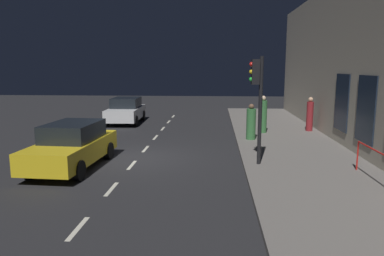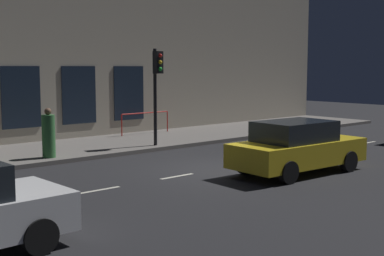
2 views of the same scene
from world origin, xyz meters
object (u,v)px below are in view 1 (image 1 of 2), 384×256
Objects in this scene: pedestrian_0 at (263,116)px; pedestrian_1 at (310,115)px; parked_car_2 at (126,110)px; pedestrian_2 at (251,123)px; traffic_light at (257,90)px; parked_car_0 at (72,145)px.

pedestrian_0 is 2.62m from pedestrian_1.
pedestrian_2 is (7.28, -5.49, 0.11)m from parked_car_2.
traffic_light is 4.75m from pedestrian_2.
pedestrian_0 is (8.05, -3.67, 0.24)m from parked_car_2.
pedestrian_1 is (9.97, 7.18, 0.20)m from parked_car_0.
pedestrian_1 reaches higher than parked_car_2.
pedestrian_0 is at bearing 153.99° from parked_car_2.
traffic_light reaches higher than pedestrian_1.
pedestrian_0 is (1.02, 6.20, -1.72)m from traffic_light.
pedestrian_1 is (10.59, -3.02, 0.20)m from parked_car_2.
pedestrian_2 is (-3.31, -2.47, -0.09)m from pedestrian_1.
parked_car_0 is at bearing 150.34° from pedestrian_2.
parked_car_0 is 2.50× the size of pedestrian_1.
pedestrian_0 reaches higher than pedestrian_1.
pedestrian_1 is at bearing -141.19° from parked_car_0.
pedestrian_2 is at bearing -141.71° from parked_car_0.
traffic_light is 12.27m from parked_car_2.
traffic_light is at bearing -158.22° from pedestrian_2.
pedestrian_0 reaches higher than parked_car_0.
parked_car_0 is at bearing -177.05° from traffic_light.
traffic_light reaches higher than parked_car_0.
pedestrian_2 is (0.25, 4.37, -1.84)m from traffic_light.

